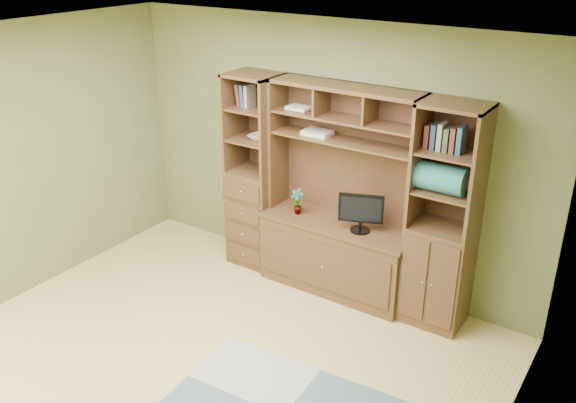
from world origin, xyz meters
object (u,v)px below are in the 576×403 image
Objects in this scene: left_tower at (255,172)px; monitor at (361,206)px; center_hutch at (338,195)px; right_tower at (443,219)px.

left_tower is 4.00× the size of monitor.
left_tower is 1.27m from monitor.
center_hutch is 1.00m from left_tower.
left_tower is (-1.00, 0.04, 0.00)m from center_hutch.
center_hutch is 0.28m from monitor.
left_tower and right_tower have the same top height.
left_tower is at bearing 155.54° from monitor.
left_tower reaches higher than monitor.
right_tower is 0.76m from monitor.
left_tower is 1.00× the size of right_tower.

